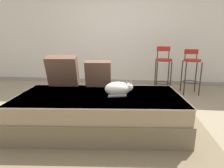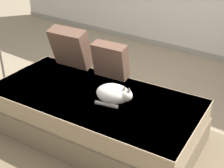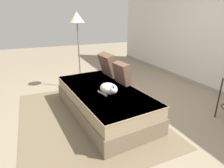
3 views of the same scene
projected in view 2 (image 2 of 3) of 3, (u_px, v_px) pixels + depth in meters
name	position (u px, v px, depth m)	size (l,w,h in m)	color
ground_plane	(117.00, 116.00, 3.50)	(16.00, 16.00, 0.00)	gray
wall_baseboard_trim	(196.00, 52.00, 5.04)	(8.00, 0.02, 0.09)	gray
area_rug	(75.00, 148.00, 3.00)	(2.77, 2.11, 0.01)	#75664C
couch	(94.00, 114.00, 3.11)	(2.16, 1.21, 0.46)	#766750
throw_pillow_corner	(71.00, 48.00, 3.46)	(0.46, 0.32, 0.47)	brown
throw_pillow_middle	(111.00, 60.00, 3.24)	(0.39, 0.24, 0.39)	brown
cat	(114.00, 94.00, 2.84)	(0.38, 0.31, 0.20)	white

